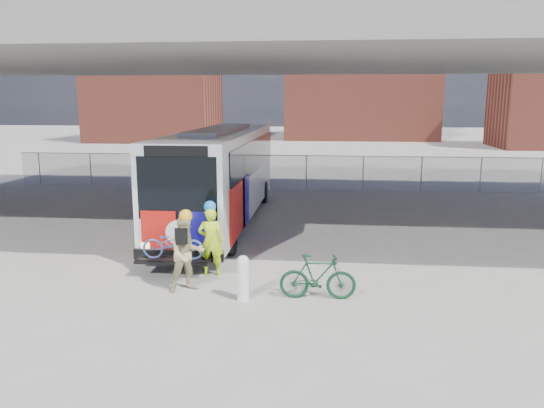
# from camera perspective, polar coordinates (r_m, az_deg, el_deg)

# --- Properties ---
(ground) EXTENTS (160.00, 160.00, 0.00)m
(ground) POSITION_cam_1_polar(r_m,az_deg,el_deg) (16.89, -1.37, -5.10)
(ground) COLOR #9E9991
(ground) RESTS_ON ground
(bus) EXTENTS (2.67, 12.90, 3.69)m
(bus) POSITION_cam_1_polar(r_m,az_deg,el_deg) (20.59, -5.55, 3.79)
(bus) COLOR silver
(bus) RESTS_ON ground
(overpass) EXTENTS (40.00, 16.00, 7.95)m
(overpass) POSITION_cam_1_polar(r_m,az_deg,el_deg) (20.27, 0.03, 16.30)
(overpass) COLOR #605E59
(overpass) RESTS_ON ground
(chainlink_fence) EXTENTS (30.00, 0.06, 30.00)m
(chainlink_fence) POSITION_cam_1_polar(r_m,az_deg,el_deg) (28.35, 1.70, 4.45)
(chainlink_fence) COLOR gray
(chainlink_fence) RESTS_ON ground
(brick_buildings) EXTENTS (54.00, 22.00, 12.00)m
(brick_buildings) POSITION_cam_1_polar(r_m,az_deg,el_deg) (64.32, 5.29, 11.71)
(brick_buildings) COLOR brown
(brick_buildings) RESTS_ON ground
(smokestack) EXTENTS (2.20, 2.20, 25.00)m
(smokestack) POSITION_cam_1_polar(r_m,az_deg,el_deg) (72.49, 16.07, 16.87)
(smokestack) COLOR brown
(smokestack) RESTS_ON ground
(bollard) EXTENTS (0.29, 0.29, 1.12)m
(bollard) POSITION_cam_1_polar(r_m,az_deg,el_deg) (12.73, -3.13, -7.78)
(bollard) COLOR white
(bollard) RESTS_ON ground
(cyclist_hivis) EXTENTS (0.75, 0.55, 2.07)m
(cyclist_hivis) POSITION_cam_1_polar(r_m,az_deg,el_deg) (14.51, -6.62, -3.80)
(cyclist_hivis) COLOR #C4F319
(cyclist_hivis) RESTS_ON ground
(cyclist_tan) EXTENTS (1.17, 1.12, 2.09)m
(cyclist_tan) POSITION_cam_1_polar(r_m,az_deg,el_deg) (13.39, -9.16, -5.20)
(cyclist_tan) COLOR tan
(cyclist_tan) RESTS_ON ground
(bike_parked) EXTENTS (1.85, 0.56, 1.10)m
(bike_parked) POSITION_cam_1_polar(r_m,az_deg,el_deg) (12.86, 4.94, -7.82)
(bike_parked) COLOR #123922
(bike_parked) RESTS_ON ground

